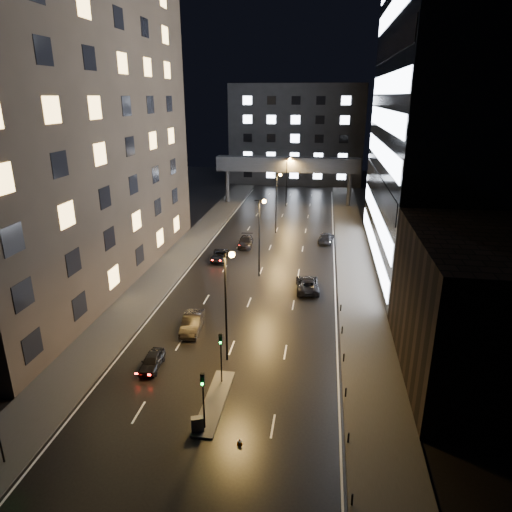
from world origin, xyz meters
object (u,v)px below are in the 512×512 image
Objects in this scene: car_toward_a at (308,284)px; car_toward_b at (326,238)px; car_away_b at (192,323)px; car_away_d at (246,242)px; utility_cabinet at (197,424)px; car_away_a at (152,361)px; car_away_c at (220,256)px.

car_toward_a is 19.67m from car_toward_b.
car_away_b is 0.97× the size of car_away_d.
car_away_b is 0.87× the size of car_toward_a.
car_toward_b is 46.19m from utility_cabinet.
car_away_b is (1.56, 6.89, 0.18)m from car_away_a.
car_away_b is at bearing -88.77° from car_away_c.
car_away_a is 0.72× the size of car_toward_b.
utility_cabinet is (6.00, -7.17, 0.05)m from car_away_a.
car_toward_a reaches higher than car_toward_b.
car_away_d is (2.58, 6.81, 0.08)m from car_away_c.
car_away_b reaches higher than car_toward_b.
car_toward_a is (10.91, 11.77, -0.03)m from car_away_b.
car_toward_a is at bearing 90.99° from car_toward_b.
car_away_c is (-1.89, 20.52, -0.15)m from car_away_b.
utility_cabinet is (6.32, -34.58, 0.02)m from car_away_c.
car_toward_b is (14.91, 10.81, 0.08)m from car_away_c.
car_away_d is 4.79× the size of utility_cabinet.
car_away_a is at bearing -93.34° from car_away_c.
car_away_d is 41.56m from utility_cabinet.
car_away_c is at bearing 87.78° from car_away_a.
car_away_a is at bearing -108.38° from car_away_b.
car_away_d is (0.69, 27.33, -0.07)m from car_away_b.
utility_cabinet is at bearing -88.46° from car_away_d.
car_away_a is 3.49× the size of utility_cabinet.
car_away_b reaches higher than car_toward_a.
car_away_d is 0.90× the size of car_toward_a.
car_toward_b reaches higher than car_away_a.
car_away_d reaches higher than utility_cabinet.
car_away_d reaches higher than car_away_c.
car_away_b is at bearing 74.36° from car_away_a.
car_toward_b reaches higher than car_away_d.
car_toward_a is at bearing 53.34° from car_away_a.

